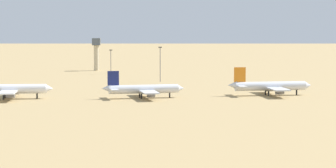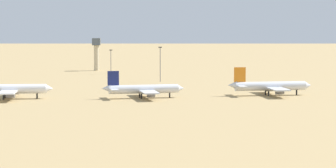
{
  "view_description": "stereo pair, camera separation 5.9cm",
  "coord_description": "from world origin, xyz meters",
  "px_view_note": "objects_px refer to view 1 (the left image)",
  "views": [
    {
      "loc": [
        -2.24,
        -310.7,
        32.88
      ],
      "look_at": [
        8.86,
        -2.04,
        6.0
      ],
      "focal_mm": 80.24,
      "sensor_mm": 36.0,
      "label": 1
    },
    {
      "loc": [
        -2.18,
        -310.71,
        32.88
      ],
      "look_at": [
        8.86,
        -2.04,
        6.0
      ],
      "focal_mm": 80.24,
      "sensor_mm": 36.0,
      "label": 2
    }
  ],
  "objects_px": {
    "parked_jet_navy_2": "(7,89)",
    "light_pole_east": "(160,62)",
    "parked_jet_orange_4": "(270,86)",
    "control_tower": "(96,51)",
    "light_pole_mid": "(111,60)",
    "parked_jet_navy_3": "(143,89)"
  },
  "relations": [
    {
      "from": "control_tower",
      "to": "parked_jet_navy_2",
      "type": "bearing_deg",
      "value": -99.01
    },
    {
      "from": "light_pole_mid",
      "to": "parked_jet_navy_3",
      "type": "bearing_deg",
      "value": -82.29
    },
    {
      "from": "parked_jet_orange_4",
      "to": "light_pole_east",
      "type": "height_order",
      "value": "light_pole_east"
    },
    {
      "from": "parked_jet_orange_4",
      "to": "control_tower",
      "type": "bearing_deg",
      "value": 110.95
    },
    {
      "from": "parked_jet_navy_3",
      "to": "parked_jet_orange_4",
      "type": "bearing_deg",
      "value": -0.1
    },
    {
      "from": "parked_jet_navy_2",
      "to": "control_tower",
      "type": "xyz_separation_m",
      "value": [
        26.81,
        169.08,
        8.42
      ]
    },
    {
      "from": "parked_jet_navy_3",
      "to": "control_tower",
      "type": "relative_size",
      "value": 1.68
    },
    {
      "from": "light_pole_mid",
      "to": "control_tower",
      "type": "bearing_deg",
      "value": 109.3
    },
    {
      "from": "light_pole_mid",
      "to": "light_pole_east",
      "type": "bearing_deg",
      "value": -63.98
    },
    {
      "from": "parked_jet_navy_3",
      "to": "light_pole_east",
      "type": "relative_size",
      "value": 1.9
    },
    {
      "from": "parked_jet_navy_2",
      "to": "light_pole_east",
      "type": "height_order",
      "value": "light_pole_east"
    },
    {
      "from": "parked_jet_orange_4",
      "to": "control_tower",
      "type": "height_order",
      "value": "control_tower"
    },
    {
      "from": "control_tower",
      "to": "light_pole_mid",
      "type": "xyz_separation_m",
      "value": [
        10.37,
        -29.6,
        -4.03
      ]
    },
    {
      "from": "parked_jet_navy_2",
      "to": "control_tower",
      "type": "distance_m",
      "value": 171.4
    },
    {
      "from": "control_tower",
      "to": "light_pole_mid",
      "type": "distance_m",
      "value": 31.62
    },
    {
      "from": "parked_jet_orange_4",
      "to": "light_pole_mid",
      "type": "relative_size",
      "value": 2.56
    },
    {
      "from": "light_pole_east",
      "to": "parked_jet_navy_2",
      "type": "bearing_deg",
      "value": -128.53
    },
    {
      "from": "light_pole_mid",
      "to": "light_pole_east",
      "type": "distance_m",
      "value": 64.04
    },
    {
      "from": "parked_jet_navy_2",
      "to": "parked_jet_orange_4",
      "type": "distance_m",
      "value": 110.95
    },
    {
      "from": "control_tower",
      "to": "light_pole_east",
      "type": "xyz_separation_m",
      "value": [
        38.44,
        -87.13,
        -2.07
      ]
    },
    {
      "from": "parked_jet_orange_4",
      "to": "light_pole_mid",
      "type": "distance_m",
      "value": 148.75
    },
    {
      "from": "parked_jet_navy_2",
      "to": "control_tower",
      "type": "height_order",
      "value": "control_tower"
    }
  ]
}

